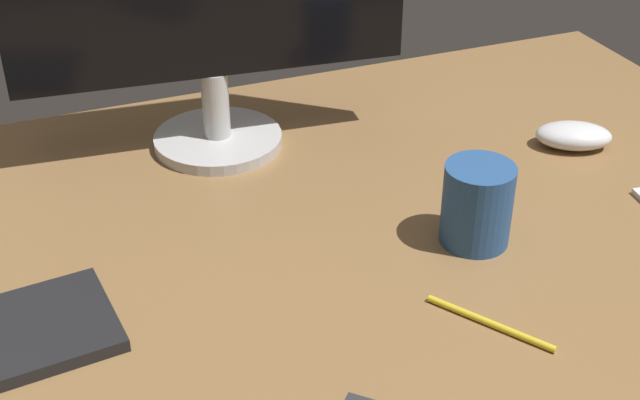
% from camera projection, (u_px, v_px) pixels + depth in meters
% --- Properties ---
extents(desk, '(1.40, 0.84, 0.02)m').
position_uv_depth(desk, '(276.00, 254.00, 0.99)').
color(desk, olive).
rests_on(desk, ground).
extents(computer_mouse, '(0.12, 0.10, 0.03)m').
position_uv_depth(computer_mouse, '(574.00, 136.00, 1.17)').
color(computer_mouse, silver).
rests_on(computer_mouse, desk).
extents(coffee_mug, '(0.08, 0.08, 0.09)m').
position_uv_depth(coffee_mug, '(477.00, 204.00, 0.97)').
color(coffee_mug, '#28518C').
rests_on(coffee_mug, desk).
extents(pen, '(0.08, 0.12, 0.01)m').
position_uv_depth(pen, '(490.00, 323.00, 0.87)').
color(pen, yellow).
rests_on(pen, desk).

